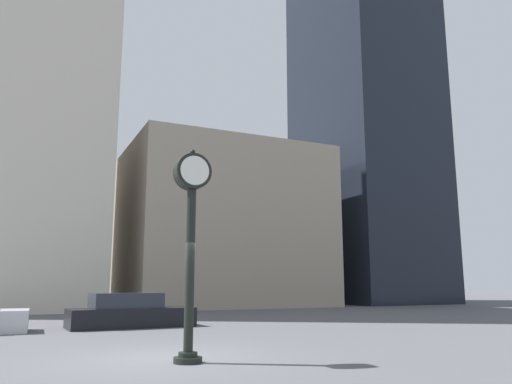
{
  "coord_description": "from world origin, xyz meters",
  "views": [
    {
      "loc": [
        -3.11,
        -11.3,
        1.64
      ],
      "look_at": [
        7.29,
        10.8,
        6.11
      ],
      "focal_mm": 35.0,
      "sensor_mm": 36.0,
      "label": 1
    }
  ],
  "objects": [
    {
      "name": "ground_plane",
      "position": [
        0.0,
        0.0,
        0.0
      ],
      "size": [
        200.0,
        200.0,
        0.0
      ],
      "primitive_type": "plane",
      "color": "#515156"
    },
    {
      "name": "building_tall_tower",
      "position": [
        -3.53,
        24.0,
        18.01
      ],
      "size": [
        10.23,
        12.0,
        36.02
      ],
      "color": "beige",
      "rests_on": "ground_plane"
    },
    {
      "name": "building_storefront_row",
      "position": [
        10.43,
        24.0,
        5.75
      ],
      "size": [
        14.04,
        12.0,
        11.51
      ],
      "color": "gray",
      "rests_on": "ground_plane"
    },
    {
      "name": "building_glass_modern",
      "position": [
        24.34,
        24.0,
        16.21
      ],
      "size": [
        9.17,
        12.0,
        32.42
      ],
      "color": "black",
      "rests_on": "ground_plane"
    },
    {
      "name": "street_clock",
      "position": [
        0.22,
        -0.89,
        2.88
      ],
      "size": [
        0.8,
        0.6,
        4.59
      ],
      "color": "black",
      "rests_on": "ground_plane"
    },
    {
      "name": "car_black",
      "position": [
        0.81,
        8.22,
        0.53
      ],
      "size": [
        4.69,
        2.03,
        1.27
      ],
      "rotation": [
        0.0,
        0.0,
        0.06
      ],
      "color": "black",
      "rests_on": "ground_plane"
    }
  ]
}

